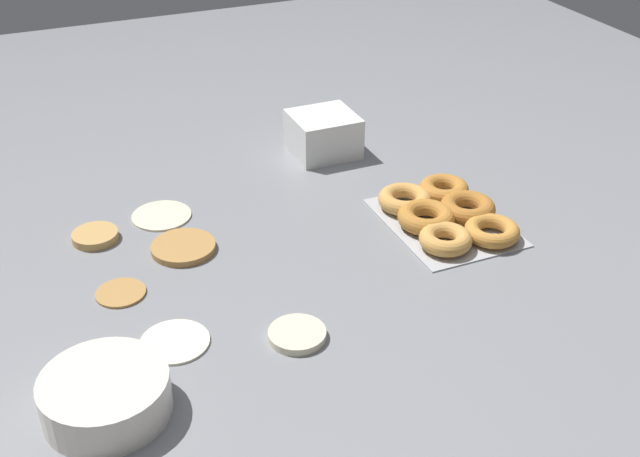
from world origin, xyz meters
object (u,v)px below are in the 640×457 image
at_px(pancake_0, 183,247).
at_px(container_stack, 323,134).
at_px(donut_tray, 445,214).
at_px(pancake_3, 121,292).
at_px(pancake_1, 95,236).
at_px(pancake_5, 161,215).
at_px(batter_bowl, 106,396).
at_px(pancake_2, 175,341).
at_px(pancake_4, 297,335).

relative_size(pancake_0, container_stack, 0.84).
bearing_deg(pancake_0, donut_tray, -101.84).
relative_size(pancake_3, container_stack, 0.61).
height_order(pancake_1, pancake_5, pancake_1).
xyz_separation_m(pancake_1, batter_bowl, (-0.46, 0.06, 0.02)).
xyz_separation_m(pancake_1, pancake_3, (-0.19, -0.01, -0.00)).
bearing_deg(donut_tray, pancake_2, 104.69).
distance_m(pancake_5, container_stack, 0.42).
bearing_deg(pancake_5, pancake_0, -176.59).
bearing_deg(pancake_0, container_stack, -55.57).
distance_m(pancake_5, batter_bowl, 0.53).
relative_size(pancake_2, container_stack, 0.78).
xyz_separation_m(pancake_1, pancake_5, (0.03, -0.13, -0.00)).
relative_size(pancake_5, container_stack, 0.83).
height_order(pancake_3, donut_tray, donut_tray).
height_order(pancake_2, pancake_4, pancake_4).
bearing_deg(pancake_3, batter_bowl, 165.38).
bearing_deg(pancake_4, donut_tray, -61.47).
distance_m(pancake_2, pancake_4, 0.19).
bearing_deg(pancake_2, donut_tray, -75.31).
xyz_separation_m(pancake_3, container_stack, (0.36, -0.52, 0.04)).
xyz_separation_m(pancake_2, pancake_3, (0.16, 0.05, 0.00)).
height_order(pancake_2, pancake_3, same).
bearing_deg(batter_bowl, pancake_4, -81.24).
relative_size(pancake_2, pancake_3, 1.28).
distance_m(pancake_2, pancake_5, 0.39).
relative_size(pancake_2, donut_tray, 0.39).
distance_m(pancake_2, donut_tray, 0.58).
bearing_deg(pancake_3, pancake_5, -28.93).
xyz_separation_m(donut_tray, batter_bowl, (-0.26, 0.68, 0.01)).
bearing_deg(pancake_0, pancake_1, 54.84).
bearing_deg(donut_tray, pancake_1, 72.22).
height_order(pancake_1, batter_bowl, batter_bowl).
height_order(donut_tray, container_stack, container_stack).
bearing_deg(pancake_0, pancake_3, 124.34).
height_order(pancake_0, container_stack, container_stack).
height_order(pancake_2, donut_tray, donut_tray).
height_order(pancake_0, pancake_5, pancake_0).
bearing_deg(pancake_4, pancake_1, 29.97).
bearing_deg(pancake_4, pancake_2, 70.52).
xyz_separation_m(pancake_2, pancake_4, (-0.06, -0.18, 0.00)).
distance_m(donut_tray, batter_bowl, 0.73).
bearing_deg(container_stack, pancake_0, 124.43).
distance_m(pancake_4, donut_tray, 0.44).
relative_size(pancake_0, batter_bowl, 0.66).
height_order(pancake_2, container_stack, container_stack).
bearing_deg(pancake_5, container_stack, -71.29).
bearing_deg(pancake_1, pancake_0, -125.16).
relative_size(pancake_4, container_stack, 0.65).
relative_size(pancake_1, container_stack, 0.61).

